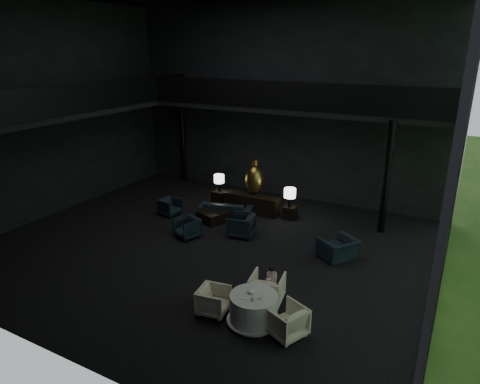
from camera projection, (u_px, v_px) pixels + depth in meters
The scene contains 34 objects.
floor at pixel (208, 247), 14.19m from camera, with size 14.00×12.00×0.02m, color black.
wall_back at pixel (283, 104), 17.89m from camera, with size 14.00×0.04×8.00m, color black.
wall_front at pixel (29, 178), 7.90m from camera, with size 14.00×0.04×8.00m, color black.
wall_left at pixel (48, 111), 16.04m from camera, with size 0.04×12.00×8.00m, color black.
curtain_wall at pixel (461, 153), 9.78m from camera, with size 0.20×12.00×8.00m, color black, non-canonical shape.
mezzanine_left at pixel (67, 113), 15.59m from camera, with size 2.00×12.00×0.25m, color black.
mezzanine_back at pixel (296, 109), 16.61m from camera, with size 12.00×2.00×0.25m, color black.
railing_left at pixel (84, 98), 14.95m from camera, with size 0.06×12.00×1.00m, color black.
railing_back at pixel (287, 96), 15.58m from camera, with size 12.00×0.06×1.00m, color black.
column_nw at pixel (183, 141), 20.54m from camera, with size 0.24×0.24×4.00m, color black.
column_ne at pixel (387, 178), 14.72m from camera, with size 0.24×0.24×4.00m, color black.
console at pixel (251, 204), 17.02m from camera, with size 2.29×0.52×0.73m, color black.
bronze_urn at pixel (255, 179), 16.91m from camera, with size 0.74×0.74×1.38m.
side_table_left at pixel (220, 197), 17.93m from camera, with size 0.53×0.53×0.58m, color black.
table_lamp_left at pixel (219, 179), 17.65m from camera, with size 0.42×0.42×0.71m.
side_table_right at pixel (290, 212), 16.43m from camera, with size 0.45×0.45×0.50m, color black.
table_lamp_right at pixel (290, 194), 16.11m from camera, with size 0.44×0.44×0.75m.
sofa at pixel (226, 207), 16.60m from camera, with size 2.03×0.59×0.79m, color black.
lounge_armchair_west at pixel (170, 206), 16.77m from camera, with size 0.67×0.63×0.69m, color black.
lounge_armchair_east at pixel (241, 223), 14.87m from camera, with size 0.91×0.85×0.94m, color black.
lounge_armchair_south at pixel (187, 227), 14.79m from camera, with size 0.73×0.69×0.75m, color #182930.
window_armchair at pixel (338, 246), 13.24m from camera, with size 1.03×0.67×0.90m, color black.
coffee_table at pixel (213, 216), 16.16m from camera, with size 0.91×0.91×0.40m, color black.
dining_table at pixel (254, 311), 10.20m from camera, with size 1.30×1.30×0.75m.
dining_chair_north at pixel (267, 286), 11.02m from camera, with size 0.89×0.83×0.92m, color beige.
dining_chair_east at pixel (287, 319), 9.73m from camera, with size 0.81×0.76×0.83m, color beige.
dining_chair_west at pixel (214, 300), 10.58m from camera, with size 0.69×0.64×0.71m, color beige.
child at pixel (272, 277), 10.92m from camera, with size 0.26×0.26×0.56m.
plate_a at pixel (244, 297), 10.00m from camera, with size 0.25×0.25×0.02m, color white.
plate_b at pixel (265, 295), 10.08m from camera, with size 0.20×0.20×0.01m, color white.
saucer at pixel (259, 299), 9.91m from camera, with size 0.14×0.14×0.01m, color white.
coffee_cup at pixel (260, 298), 9.89m from camera, with size 0.09×0.09×0.07m, color white.
cereal_bowl at pixel (251, 292), 10.14m from camera, with size 0.17×0.17×0.09m, color white.
cream_pot at pixel (252, 300), 9.83m from camera, with size 0.06×0.06×0.07m, color #99999E.
Camera 1 is at (7.02, -10.80, 6.31)m, focal length 32.00 mm.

